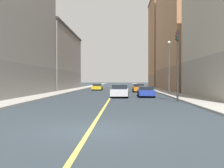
{
  "coord_description": "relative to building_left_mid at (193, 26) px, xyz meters",
  "views": [
    {
      "loc": [
        1.2,
        -10.14,
        1.92
      ],
      "look_at": [
        -0.51,
        38.16,
        1.2
      ],
      "focal_mm": 42.85,
      "sensor_mm": 36.0,
      "label": 1
    }
  ],
  "objects": [
    {
      "name": "sidewalk_left",
      "position": [
        -6.77,
        8.52,
        -11.91
      ],
      "size": [
        2.56,
        168.0,
        0.15
      ],
      "primitive_type": "cube",
      "color": "#9E9B93",
      "rests_on": "ground"
    },
    {
      "name": "lane_center_stripe",
      "position": [
        -14.64,
        8.52,
        -11.97
      ],
      "size": [
        0.16,
        154.0,
        0.01
      ],
      "primitive_type": "cube",
      "color": "#E5D14C",
      "rests_on": "ground"
    },
    {
      "name": "traffic_light_left_near",
      "position": [
        -8.46,
        -26.69,
        -7.92
      ],
      "size": [
        0.4,
        0.32,
        6.31
      ],
      "color": "#2D2D2D",
      "rests_on": "ground"
    },
    {
      "name": "car_yellow",
      "position": [
        -18.06,
        0.19,
        -11.38
      ],
      "size": [
        1.88,
        4.61,
        1.2
      ],
      "color": "gold",
      "rests_on": "ground"
    },
    {
      "name": "ground_plane",
      "position": [
        -14.64,
        -40.48,
        -11.98
      ],
      "size": [
        400.0,
        400.0,
        0.0
      ],
      "primitive_type": "plane",
      "color": "#29333A",
      "rests_on": "ground"
    },
    {
      "name": "car_orange",
      "position": [
        -10.69,
        -7.77,
        -11.33
      ],
      "size": [
        1.92,
        4.1,
        1.31
      ],
      "color": "orange",
      "rests_on": "ground"
    },
    {
      "name": "car_green",
      "position": [
        -13.68,
        -10.43,
        -11.37
      ],
      "size": [
        1.85,
        4.16,
        1.23
      ],
      "color": "#1E6B38",
      "rests_on": "ground"
    },
    {
      "name": "car_silver",
      "position": [
        -13.62,
        -20.89,
        -11.28
      ],
      "size": [
        2.04,
        4.48,
        1.43
      ],
      "color": "silver",
      "rests_on": "ground"
    },
    {
      "name": "building_right_midblock",
      "position": [
        -29.29,
        4.6,
        -5.88
      ],
      "size": [
        11.28,
        25.27,
        12.19
      ],
      "color": "slate",
      "rests_on": "ground"
    },
    {
      "name": "sidewalk_right",
      "position": [
        -22.52,
        8.52,
        -11.91
      ],
      "size": [
        2.56,
        168.0,
        0.15
      ],
      "primitive_type": "cube",
      "color": "#9E9B93",
      "rests_on": "ground"
    },
    {
      "name": "car_blue",
      "position": [
        -10.65,
        -19.9,
        -11.37
      ],
      "size": [
        1.84,
        4.53,
        1.21
      ],
      "color": "#23389E",
      "rests_on": "ground"
    },
    {
      "name": "street_lamp_left_near",
      "position": [
        -7.44,
        -16.67,
        -7.74
      ],
      "size": [
        0.36,
        0.36,
        6.69
      ],
      "color": "#4C4C51",
      "rests_on": "ground"
    },
    {
      "name": "building_left_mid",
      "position": [
        0.0,
        0.0,
        0.0
      ],
      "size": [
        11.28,
        23.93,
        23.95
      ],
      "color": "#8F6B4F",
      "rests_on": "ground"
    },
    {
      "name": "building_left_far",
      "position": [
        0.0,
        21.84,
        -0.07
      ],
      "size": [
        11.28,
        15.18,
        23.8
      ],
      "color": "#8F6B4F",
      "rests_on": "ground"
    }
  ]
}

